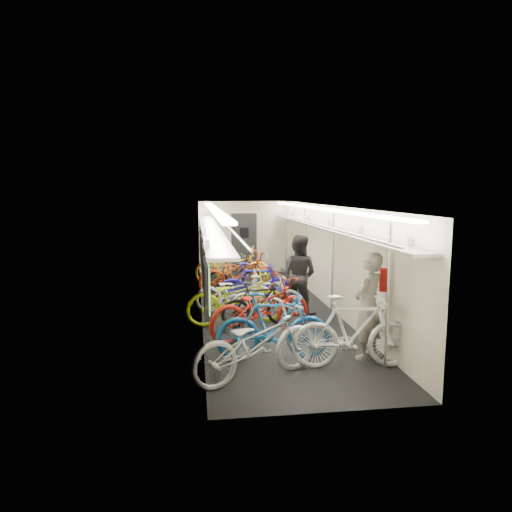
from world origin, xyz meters
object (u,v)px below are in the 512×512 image
object	(u,v)px
bicycle_1	(273,326)
passenger_mid	(298,275)
bicycle_0	(257,343)
backpack	(388,280)
passenger_near	(368,306)

from	to	relation	value
bicycle_1	passenger_mid	world-z (taller)	passenger_mid
bicycle_0	backpack	size ratio (longest dim) A/B	5.47
passenger_mid	bicycle_0	bearing A→B (deg)	99.84
backpack	passenger_near	bearing A→B (deg)	-149.68
passenger_mid	backpack	world-z (taller)	passenger_mid
bicycle_0	backpack	xyz separation A→B (m)	(2.27, 0.71, 0.73)
passenger_near	passenger_mid	world-z (taller)	passenger_mid
bicycle_1	backpack	xyz separation A→B (m)	(1.90, -0.03, 0.72)
passenger_near	passenger_mid	size ratio (longest dim) A/B	0.99
passenger_mid	backpack	xyz separation A→B (m)	(0.89, -2.69, 0.39)
bicycle_0	passenger_mid	size ratio (longest dim) A/B	1.16
passenger_mid	backpack	size ratio (longest dim) A/B	4.69
bicycle_0	passenger_mid	xyz separation A→B (m)	(1.38, 3.40, 0.35)
bicycle_0	passenger_near	xyz separation A→B (m)	(1.91, 0.61, 0.33)
passenger_near	bicycle_1	bearing A→B (deg)	-43.84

